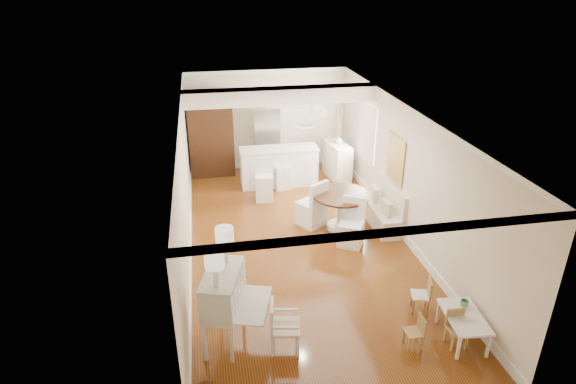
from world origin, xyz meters
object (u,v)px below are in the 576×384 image
object	(u,v)px
secretary_bureau	(224,308)
sideboard	(337,161)
slip_chair_near	(352,223)
slip_chair_far	(311,202)
kids_chair_c	(457,329)
kids_table	(462,327)
dining_table	(341,211)
bar_stool_right	(281,171)
breakfast_counter	(279,167)
bar_stool_left	(264,180)
gustavian_armchair	(285,326)
kids_chair_a	(414,332)
fridge	(280,140)
kids_chair_b	(421,295)
pantry_cabinet	(211,135)

from	to	relation	value
secretary_bureau	sideboard	distance (m)	6.90
slip_chair_near	slip_chair_far	bearing A→B (deg)	151.36
slip_chair_near	kids_chair_c	bearing A→B (deg)	-47.65
kids_table	dining_table	distance (m)	3.86
sideboard	bar_stool_right	bearing A→B (deg)	-173.18
breakfast_counter	sideboard	world-z (taller)	breakfast_counter
secretary_bureau	bar_stool_right	distance (m)	5.82
kids_table	bar_stool_left	world-z (taller)	bar_stool_left
sideboard	slip_chair_far	bearing A→B (deg)	-125.98
breakfast_counter	slip_chair_near	bearing A→B (deg)	-73.97
slip_chair_far	bar_stool_right	xyz separation A→B (m)	(-0.33, 2.08, -0.04)
kids_table	bar_stool_left	size ratio (longest dim) A/B	0.85
gustavian_armchair	kids_chair_c	bearing A→B (deg)	-88.75
secretary_bureau	bar_stool_left	bearing A→B (deg)	91.58
gustavian_armchair	kids_chair_a	bearing A→B (deg)	-89.15
fridge	kids_chair_b	bearing A→B (deg)	-79.32
dining_table	bar_stool_left	world-z (taller)	bar_stool_left
fridge	bar_stool_right	bearing A→B (deg)	-97.95
dining_table	sideboard	xyz separation A→B (m)	(0.72, 2.85, 0.06)
kids_table	gustavian_armchair	bearing A→B (deg)	173.62
kids_chair_a	bar_stool_right	xyz separation A→B (m)	(-0.98, 6.17, 0.23)
kids_chair_c	dining_table	bearing A→B (deg)	102.78
kids_chair_b	breakfast_counter	bearing A→B (deg)	-148.66
kids_table	pantry_cabinet	xyz separation A→B (m)	(-3.50, 7.49, 0.92)
slip_chair_near	sideboard	world-z (taller)	slip_chair_near
secretary_bureau	kids_table	bearing A→B (deg)	6.34
breakfast_counter	bar_stool_left	xyz separation A→B (m)	(-0.52, -0.89, 0.02)
dining_table	fridge	distance (m)	3.80
slip_chair_near	breakfast_counter	bearing A→B (deg)	136.10
sideboard	gustavian_armchair	bearing A→B (deg)	-120.90
breakfast_counter	kids_table	bearing A→B (deg)	-74.31
kids_table	sideboard	distance (m)	6.62
gustavian_armchair	kids_chair_a	world-z (taller)	gustavian_armchair
gustavian_armchair	kids_chair_a	distance (m)	1.95
secretary_bureau	sideboard	xyz separation A→B (m)	(3.45, 5.98, -0.14)
fridge	sideboard	distance (m)	1.73
kids_table	bar_stool_right	xyz separation A→B (m)	(-1.78, 6.16, 0.28)
dining_table	pantry_cabinet	size ratio (longest dim) A/B	0.54
secretary_bureau	kids_chair_b	size ratio (longest dim) A/B	2.01
breakfast_counter	sideboard	xyz separation A→B (m)	(1.65, 0.20, -0.03)
kids_chair_c	fridge	bearing A→B (deg)	103.09
fridge	kids_chair_a	bearing A→B (deg)	-83.94
secretary_bureau	gustavian_armchair	distance (m)	0.96
pantry_cabinet	kids_chair_b	bearing A→B (deg)	-64.78
kids_chair_c	pantry_cabinet	bearing A→B (deg)	116.04
slip_chair_near	pantry_cabinet	xyz separation A→B (m)	(-2.66, 4.42, 0.64)
breakfast_counter	pantry_cabinet	distance (m)	2.11
kids_table	fridge	bearing A→B (deg)	102.11
slip_chair_far	fridge	size ratio (longest dim) A/B	0.61
gustavian_armchair	kids_table	distance (m)	2.75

